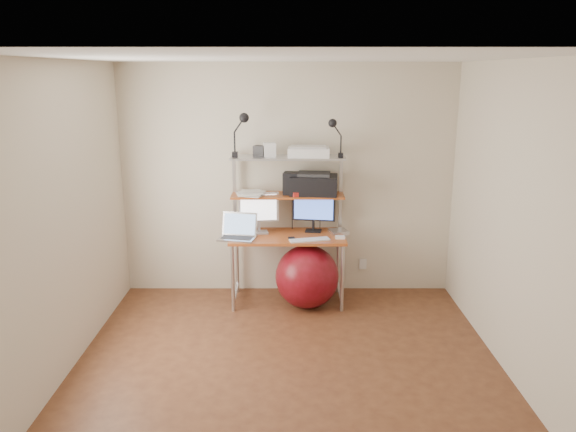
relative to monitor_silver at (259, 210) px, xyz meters
name	(u,v)px	position (x,y,z in m)	size (l,w,h in m)	color
room	(288,225)	(0.30, -1.54, 0.26)	(3.60, 3.60, 3.60)	brown
computer_desk	(288,214)	(0.30, -0.03, -0.03)	(1.20, 0.60, 1.57)	#B25922
wall_outlet	(363,264)	(1.15, 0.25, -0.69)	(0.08, 0.01, 0.12)	silver
monitor_silver	(259,210)	(0.00, 0.00, 0.00)	(0.42, 0.18, 0.47)	silver
monitor_black	(313,210)	(0.58, 0.06, -0.02)	(0.46, 0.15, 0.46)	black
laptop	(238,233)	(-0.20, -0.19, -0.19)	(0.42, 0.36, 0.32)	#BCBBC0
keyboard	(310,240)	(0.53, -0.28, -0.24)	(0.41, 0.12, 0.01)	silver
mouse	(340,237)	(0.84, -0.22, -0.24)	(0.10, 0.06, 0.03)	silver
mac_mini	(338,232)	(0.84, -0.02, -0.23)	(0.18, 0.18, 0.03)	#BCBBC0
phone	(292,239)	(0.35, -0.24, -0.24)	(0.06, 0.12, 0.01)	black
printer	(314,184)	(0.58, 0.04, 0.27)	(0.52, 0.38, 0.23)	black
nas_cube	(291,183)	(0.34, 0.04, 0.28)	(0.16, 0.16, 0.23)	black
red_box	(300,194)	(0.43, -0.05, 0.18)	(0.17, 0.11, 0.05)	red
scanner	(309,152)	(0.52, 0.02, 0.61)	(0.44, 0.29, 0.11)	silver
box_white	(269,150)	(0.12, 0.02, 0.63)	(0.12, 0.10, 0.14)	silver
box_grey	(260,151)	(0.02, 0.04, 0.62)	(0.11, 0.11, 0.11)	#2C2B2E
clip_lamp_left	(242,125)	(-0.15, -0.03, 0.89)	(0.18, 0.10, 0.45)	black
clip_lamp_right	(334,129)	(0.77, -0.06, 0.85)	(0.16, 0.09, 0.39)	black
exercise_ball	(307,277)	(0.51, -0.24, -0.66)	(0.66, 0.66, 0.66)	maroon
paper_stack	(251,193)	(-0.08, 0.03, 0.17)	(0.37, 0.41, 0.02)	white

